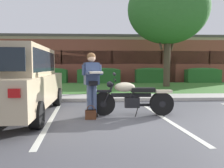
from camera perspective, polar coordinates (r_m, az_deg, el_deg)
name	(u,v)px	position (r m, az deg, el deg)	size (l,w,h in m)	color
ground_plane	(131,121)	(5.71, 4.89, -9.15)	(140.00, 140.00, 0.00)	#4C4C51
curb_strip	(120,99)	(8.83, 2.06, -3.91)	(60.00, 0.20, 0.12)	#B7B2A8
concrete_walk	(118,97)	(9.67, 1.63, -3.30)	(60.00, 1.50, 0.08)	#B7B2A8
grass_lawn	(113,87)	(14.17, 0.18, -0.88)	(60.00, 7.56, 0.06)	#3D752D
stall_stripe_0	(51,119)	(5.99, -15.10, -8.62)	(0.12, 4.40, 0.01)	silver
stall_stripe_1	(164,118)	(6.08, 13.06, -8.37)	(0.12, 4.40, 0.01)	silver
motorcycle	(136,98)	(6.25, 6.03, -3.49)	(2.24, 0.82, 1.18)	black
rider_person	(92,79)	(6.02, -5.09, 1.24)	(0.55, 0.65, 1.70)	black
handbag	(91,114)	(5.82, -5.37, -7.43)	(0.28, 0.13, 0.36)	#562D19
parked_suv_adjacent	(15,81)	(6.68, -23.25, 0.78)	(2.16, 4.91, 1.86)	tan
shade_tree	(168,10)	(15.42, 13.87, 17.68)	(5.06, 5.06, 7.08)	#4C3D2D
hedge_left	(45,75)	(18.43, -16.47, 2.10)	(3.39, 0.90, 1.24)	#286028
hedge_center_left	(99,75)	(17.91, -3.31, 2.22)	(3.35, 0.90, 1.24)	#286028
hedge_center_right	(151,75)	(18.37, 9.89, 2.21)	(2.55, 0.90, 1.24)	#286028
hedge_right	(203,75)	(19.73, 21.86, 2.11)	(2.73, 0.90, 1.24)	#286028
brick_building	(110,60)	(24.19, -0.63, 6.02)	(24.80, 10.54, 4.02)	brown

